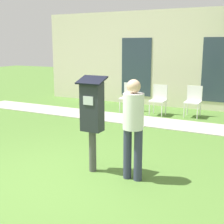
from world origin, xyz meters
TOP-DOWN VIEW (x-y plane):
  - ground_plane at (0.00, 0.00)m, footprint 40.00×40.00m
  - sidewalk at (0.00, 4.18)m, footprint 12.00×1.10m
  - building_facade at (0.00, 6.59)m, footprint 10.00×0.26m
  - parking_meter at (0.30, 0.56)m, footprint 0.44×0.31m
  - person_standing at (1.02, 0.56)m, footprint 0.32×0.32m
  - outdoor_chair_left at (-1.09, 5.17)m, footprint 0.44×0.44m
  - outdoor_chair_middle at (-0.11, 5.16)m, footprint 0.44×0.44m
  - outdoor_chair_right at (0.87, 5.38)m, footprint 0.44×0.44m

SIDE VIEW (x-z plane):
  - ground_plane at x=0.00m, z-range 0.00..0.00m
  - sidewalk at x=0.00m, z-range 0.00..0.02m
  - outdoor_chair_left at x=-1.09m, z-range 0.08..0.98m
  - outdoor_chair_middle at x=-0.11m, z-range 0.08..0.98m
  - outdoor_chair_right at x=0.87m, z-range 0.08..0.98m
  - person_standing at x=1.02m, z-range 0.14..1.72m
  - parking_meter at x=0.30m, z-range 0.22..1.81m
  - building_facade at x=0.00m, z-range 0.00..3.20m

